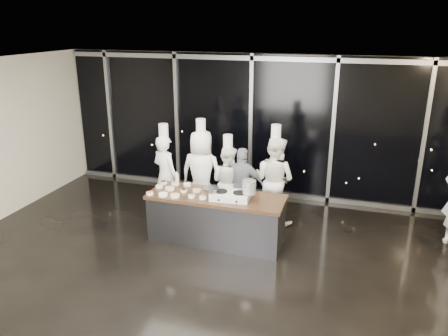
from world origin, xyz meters
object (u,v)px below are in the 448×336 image
at_px(stove, 230,195).
at_px(chef_center, 228,181).
at_px(stock_pot, 249,187).
at_px(chef_right, 274,180).
at_px(guest, 243,185).
at_px(chef_left, 202,173).
at_px(frying_pan, 211,189).
at_px(chef_far_left, 165,175).
at_px(demo_counter, 216,218).

relative_size(stove, chef_center, 0.40).
bearing_deg(stock_pot, chef_center, 122.58).
bearing_deg(chef_right, chef_center, 22.74).
bearing_deg(guest, chef_left, -1.34).
bearing_deg(guest, frying_pan, 75.63).
distance_m(frying_pan, chef_left, 1.30).
xyz_separation_m(chef_left, guest, (0.87, -0.01, -0.15)).
bearing_deg(frying_pan, stock_pot, 1.08).
height_order(chef_far_left, guest, chef_far_left).
height_order(stove, frying_pan, frying_pan).
bearing_deg(stove, guest, 89.02).
distance_m(chef_center, guest, 0.34).
bearing_deg(stove, chef_left, 126.00).
height_order(stove, stock_pot, stock_pot).
relative_size(demo_counter, stock_pot, 10.59).
bearing_deg(frying_pan, demo_counter, 57.92).
bearing_deg(stove, stock_pot, -1.09).
bearing_deg(guest, chef_far_left, 6.92).
height_order(stock_pot, chef_left, chef_left).
height_order(chef_center, chef_right, chef_right).
bearing_deg(frying_pan, stove, 3.14).
bearing_deg(chef_far_left, guest, -149.57).
relative_size(frying_pan, chef_center, 0.28).
xyz_separation_m(frying_pan, chef_left, (-0.59, 1.15, -0.15)).
height_order(chef_left, chef_right, chef_left).
xyz_separation_m(stock_pot, chef_center, (-0.73, 1.14, -0.39)).
distance_m(stock_pot, guest, 1.21).
relative_size(frying_pan, guest, 0.32).
relative_size(frying_pan, stock_pot, 2.11).
bearing_deg(chef_right, frying_pan, 74.52).
relative_size(demo_counter, chef_far_left, 1.27).
height_order(chef_left, chef_center, chef_left).
distance_m(stove, stock_pot, 0.39).
xyz_separation_m(chef_far_left, chef_left, (0.71, 0.22, 0.04)).
relative_size(demo_counter, chef_right, 1.23).
relative_size(demo_counter, frying_pan, 5.01).
xyz_separation_m(stove, chef_right, (0.54, 1.21, -0.07)).
relative_size(stove, frying_pan, 1.42).
bearing_deg(stove, frying_pan, -176.86).
relative_size(frying_pan, chef_left, 0.24).
distance_m(stove, guest, 1.11).
xyz_separation_m(guest, chef_right, (0.61, 0.13, 0.13)).
xyz_separation_m(stove, chef_center, (-0.40, 1.16, -0.20)).
bearing_deg(chef_left, demo_counter, 122.62).
xyz_separation_m(demo_counter, chef_far_left, (-1.36, 0.81, 0.42)).
height_order(frying_pan, chef_center, chef_center).
height_order(stock_pot, chef_center, chef_center).
bearing_deg(chef_right, demo_counter, 73.78).
bearing_deg(chef_far_left, chef_right, -148.34).
height_order(chef_far_left, chef_right, chef_right).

